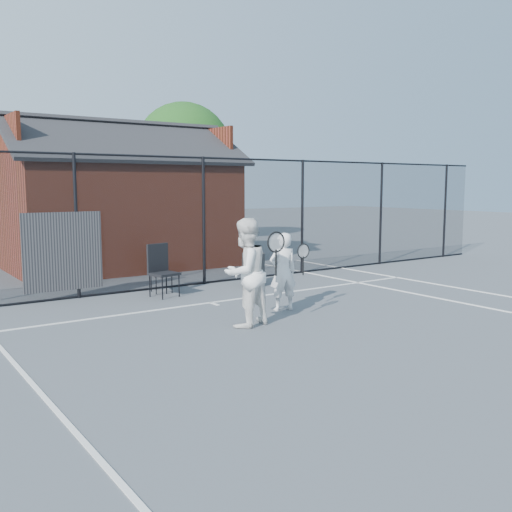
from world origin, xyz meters
TOP-DOWN VIEW (x-y plane):
  - ground at (0.00, 0.00)m, footprint 80.00×80.00m
  - court_lines at (0.00, -1.32)m, footprint 11.02×18.00m
  - fence at (-0.30, 5.00)m, footprint 22.04×3.00m
  - clubhouse at (0.50, 9.00)m, footprint 6.50×4.36m
  - tree_right at (5.50, 14.50)m, footprint 3.97×3.97m
  - player_front at (0.79, 1.65)m, footprint 0.69×0.54m
  - player_back at (-0.47, 1.04)m, footprint 1.05×0.87m
  - chair_left at (-0.48, 4.10)m, footprint 0.62×0.64m
  - chair_right at (-0.31, 4.60)m, footprint 0.48×0.50m
  - waste_bin at (1.80, 4.10)m, footprint 0.58×0.58m

SIDE VIEW (x-z plane):
  - ground at x=0.00m, z-range 0.00..0.00m
  - court_lines at x=0.00m, z-range 0.00..0.01m
  - waste_bin at x=1.80m, z-range 0.00..0.77m
  - chair_right at x=-0.31m, z-range 0.00..0.89m
  - chair_left at x=-0.48m, z-range 0.00..1.09m
  - player_front at x=0.79m, z-range 0.00..1.47m
  - player_back at x=-0.47m, z-range 0.00..1.81m
  - fence at x=-0.30m, z-range -0.05..2.95m
  - clubhouse at x=0.50m, z-range -0.49..3.70m
  - tree_right at x=5.50m, z-range 0.86..6.56m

